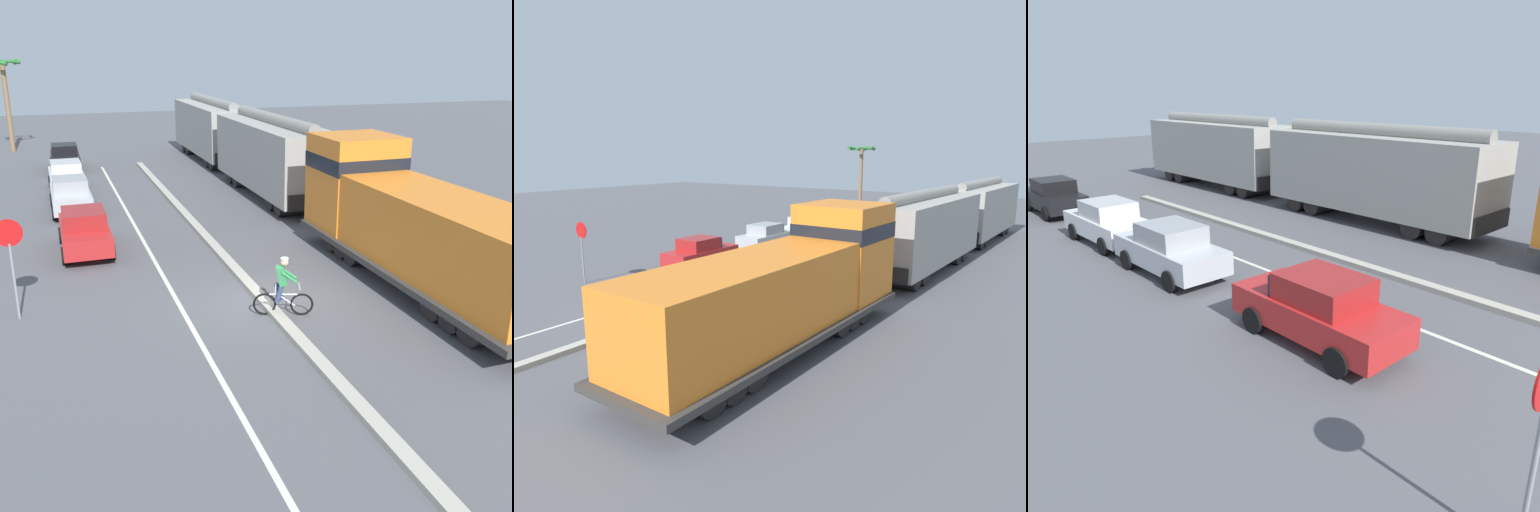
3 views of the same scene
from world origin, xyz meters
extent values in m
plane|color=#56565B|center=(0.00, 0.00, 0.00)|extent=(120.00, 120.00, 0.00)
cube|color=#B2AD9E|center=(0.00, 6.00, 0.08)|extent=(0.36, 36.00, 0.16)
cube|color=silver|center=(-2.40, 6.00, 0.00)|extent=(0.14, 36.00, 0.01)
cube|color=orange|center=(5.11, -0.84, 1.90)|extent=(2.70, 9.86, 2.40)
cube|color=orange|center=(5.11, 4.16, 2.45)|extent=(2.80, 2.80, 3.50)
cube|color=black|center=(5.11, 4.16, 3.24)|extent=(2.83, 2.83, 0.56)
cube|color=#383533|center=(5.11, -0.24, 0.70)|extent=(3.10, 11.60, 0.20)
cylinder|color=#4C4947|center=(5.11, -0.24, 0.55)|extent=(1.10, 3.00, 1.10)
cylinder|color=black|center=(5.11, 3.75, 0.50)|extent=(2.40, 1.00, 1.00)
cylinder|color=black|center=(5.11, 2.95, 0.50)|extent=(2.40, 1.00, 1.00)
cylinder|color=black|center=(5.11, 2.15, 0.50)|extent=(2.40, 1.00, 1.00)
cylinder|color=black|center=(5.11, -2.63, 0.50)|extent=(2.40, 1.00, 1.00)
cylinder|color=black|center=(5.11, -3.43, 0.50)|extent=(2.40, 1.00, 1.00)
cylinder|color=black|center=(5.11, -4.23, 0.50)|extent=(2.40, 1.00, 1.00)
cube|color=#9F9C95|center=(5.11, 12.76, 2.15)|extent=(2.90, 10.40, 3.10)
cylinder|color=gray|center=(5.11, 12.76, 3.88)|extent=(0.60, 9.88, 0.60)
cube|color=black|center=(5.11, 18.01, 0.95)|extent=(2.61, 0.10, 0.70)
cube|color=black|center=(5.11, 7.51, 0.95)|extent=(2.61, 0.10, 0.70)
cylinder|color=black|center=(5.11, 16.53, 0.45)|extent=(2.46, 0.90, 0.90)
cylinder|color=black|center=(5.11, 15.43, 0.45)|extent=(2.46, 0.90, 0.90)
cylinder|color=black|center=(5.11, 10.08, 0.45)|extent=(2.46, 0.90, 0.90)
cylinder|color=black|center=(5.11, 8.98, 0.45)|extent=(2.46, 0.90, 0.90)
cube|color=#A2A098|center=(5.11, 24.36, 2.15)|extent=(2.90, 10.40, 3.10)
cylinder|color=gray|center=(5.11, 24.36, 3.88)|extent=(0.60, 9.88, 0.60)
cube|color=black|center=(5.11, 29.61, 0.95)|extent=(2.61, 0.10, 0.70)
cube|color=black|center=(5.11, 19.11, 0.95)|extent=(2.61, 0.10, 0.70)
cylinder|color=black|center=(5.11, 28.13, 0.45)|extent=(2.46, 0.90, 0.90)
cylinder|color=black|center=(5.11, 27.03, 0.45)|extent=(2.46, 0.90, 0.90)
cylinder|color=black|center=(5.11, 21.68, 0.45)|extent=(2.46, 0.90, 0.90)
cylinder|color=black|center=(5.11, 20.58, 0.45)|extent=(2.46, 0.90, 0.90)
cube|color=red|center=(-4.61, 6.77, 0.67)|extent=(1.71, 4.20, 0.70)
cube|color=maroon|center=(-4.61, 6.62, 1.32)|extent=(1.50, 1.90, 0.60)
cube|color=#1E232D|center=(-4.61, 7.62, 1.27)|extent=(1.43, 0.12, 0.51)
cylinder|color=black|center=(-5.42, 8.07, 0.32)|extent=(0.22, 0.64, 0.64)
cylinder|color=black|center=(-3.80, 8.07, 0.32)|extent=(0.22, 0.64, 0.64)
cylinder|color=black|center=(-5.41, 5.47, 0.32)|extent=(0.22, 0.64, 0.64)
cylinder|color=black|center=(-3.80, 5.47, 0.32)|extent=(0.22, 0.64, 0.64)
cube|color=#B7BABF|center=(-4.80, 12.93, 0.67)|extent=(1.74, 4.22, 0.70)
cube|color=#9C9EA2|center=(-4.80, 12.78, 1.32)|extent=(1.52, 1.91, 0.60)
cube|color=#1E232D|center=(-4.81, 13.78, 1.27)|extent=(1.43, 0.13, 0.51)
cylinder|color=black|center=(-5.62, 14.22, 0.32)|extent=(0.23, 0.64, 0.64)
cylinder|color=black|center=(-4.01, 14.24, 0.32)|extent=(0.23, 0.64, 0.64)
cylinder|color=black|center=(-5.60, 11.62, 0.32)|extent=(0.23, 0.64, 0.64)
cylinder|color=black|center=(-3.98, 11.64, 0.32)|extent=(0.23, 0.64, 0.64)
cube|color=silver|center=(-4.79, 17.46, 0.67)|extent=(1.77, 4.23, 0.70)
cube|color=beige|center=(-4.78, 17.31, 1.32)|extent=(1.53, 1.92, 0.60)
cube|color=#1E232D|center=(-4.80, 18.31, 1.27)|extent=(1.43, 0.14, 0.51)
cylinder|color=black|center=(-5.61, 18.75, 0.32)|extent=(0.23, 0.64, 0.64)
cylinder|color=black|center=(-4.00, 18.77, 0.32)|extent=(0.23, 0.64, 0.64)
cylinder|color=black|center=(-5.57, 16.14, 0.32)|extent=(0.23, 0.64, 0.64)
cylinder|color=black|center=(-3.96, 16.17, 0.32)|extent=(0.23, 0.64, 0.64)
cube|color=black|center=(-4.60, 23.77, 0.67)|extent=(1.77, 4.23, 0.70)
cube|color=black|center=(-4.60, 23.62, 1.32)|extent=(1.53, 1.93, 0.60)
cube|color=#1E232D|center=(-4.59, 24.62, 1.27)|extent=(1.43, 0.15, 0.51)
cylinder|color=black|center=(-5.39, 25.08, 0.32)|extent=(0.23, 0.64, 0.64)
cylinder|color=black|center=(-3.77, 25.05, 0.32)|extent=(0.23, 0.64, 0.64)
cylinder|color=black|center=(-5.43, 22.48, 0.32)|extent=(0.23, 0.64, 0.64)
cylinder|color=black|center=(-3.82, 22.45, 0.32)|extent=(0.23, 0.64, 0.64)
torus|color=black|center=(0.73, -1.14, 0.33)|extent=(0.64, 0.28, 0.66)
torus|color=black|center=(-0.26, -0.79, 0.33)|extent=(0.64, 0.28, 0.66)
cylinder|color=silver|center=(0.24, -0.97, 0.63)|extent=(0.76, 0.31, 0.05)
cylinder|color=silver|center=(0.33, -1.00, 0.45)|extent=(0.47, 0.21, 0.36)
cylinder|color=silver|center=(0.03, -0.89, 0.78)|extent=(0.04, 0.04, 0.30)
cylinder|color=silver|center=(0.65, -1.12, 0.88)|extent=(0.20, 0.46, 0.04)
cylinder|color=#38476B|center=(0.16, -0.83, 0.68)|extent=(0.33, 0.23, 0.52)
cylinder|color=#38476B|center=(0.09, -1.02, 0.68)|extent=(0.30, 0.22, 0.52)
cube|color=#338C4C|center=(0.19, -0.95, 1.20)|extent=(0.42, 0.43, 0.57)
sphere|color=beige|center=(0.25, -0.97, 1.59)|extent=(0.22, 0.22, 0.22)
cylinder|color=white|center=(0.25, -0.97, 1.69)|extent=(0.22, 0.22, 0.05)
cylinder|color=#338C4C|center=(0.43, -0.87, 1.20)|extent=(0.46, 0.24, 0.36)
cylinder|color=#338C4C|center=(0.32, -1.17, 1.20)|extent=(0.46, 0.24, 0.36)
cylinder|color=gray|center=(-6.83, 1.23, 1.10)|extent=(0.07, 0.07, 2.20)
cylinder|color=red|center=(-6.83, 1.25, 2.50)|extent=(0.76, 0.03, 0.76)
cylinder|color=white|center=(-6.83, 1.27, 2.50)|extent=(0.48, 0.02, 0.48)
cylinder|color=#846647|center=(-7.99, 32.74, 3.17)|extent=(0.36, 0.36, 6.34)
cone|color=#2D7033|center=(-7.10, 32.80, 6.39)|extent=(0.44, 1.84, 0.54)
cone|color=#2D7033|center=(-7.55, 33.52, 6.39)|extent=(1.75, 1.18, 0.61)
cone|color=#2D7033|center=(-7.60, 31.93, 6.39)|extent=(1.77, 1.08, 0.42)
camera|label=1|loc=(-5.59, -15.37, 7.12)|focal=42.00mm
camera|label=2|loc=(13.48, -12.02, 6.06)|focal=35.00mm
camera|label=3|loc=(-12.09, -0.28, 5.44)|focal=35.00mm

